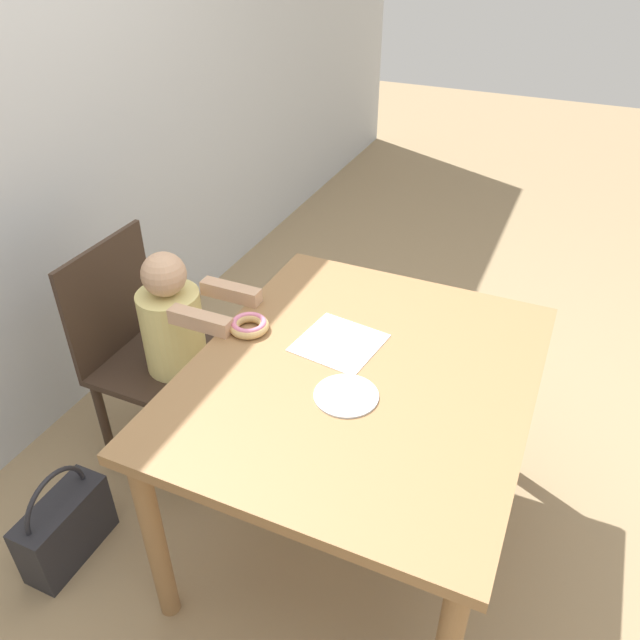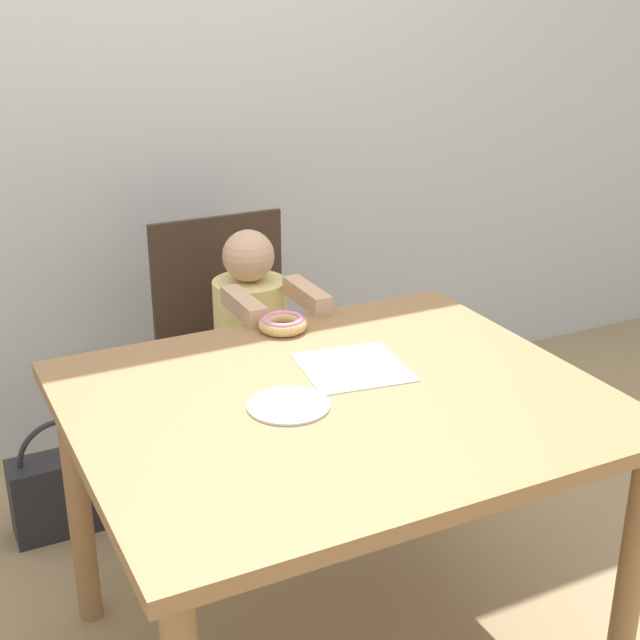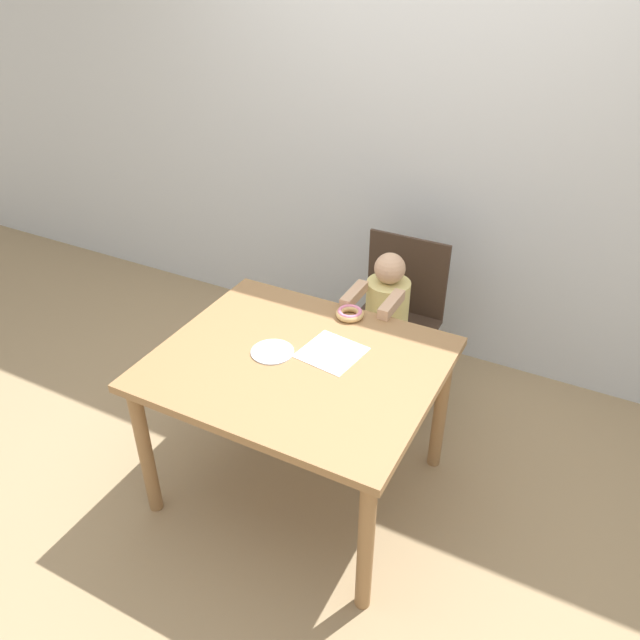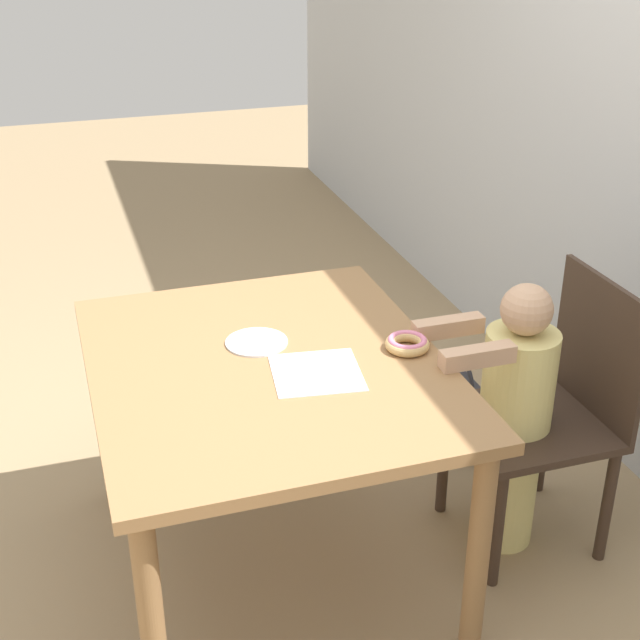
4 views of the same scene
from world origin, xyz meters
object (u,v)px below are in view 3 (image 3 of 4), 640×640
Objects in this scene: chair at (395,319)px; child_figure at (385,331)px; handbag at (299,342)px; donut at (350,313)px.

chair is 0.97× the size of child_figure.
child_figure is 0.65m from handbag.
handbag is at bearing -177.60° from chair.
handbag is (-0.56, -0.02, -0.31)m from chair.
donut is 0.90m from handbag.
handbag is at bearing 139.54° from donut.
chair is 2.33× the size of handbag.
donut is (-0.05, -0.33, 0.28)m from child_figure.
chair reaches higher than handbag.
child_figure is 2.40× the size of handbag.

